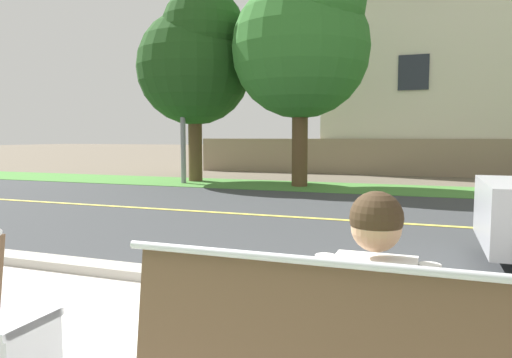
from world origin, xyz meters
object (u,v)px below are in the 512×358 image
(streetlamp, at_px, (185,57))
(shade_tree_left, at_px, (304,38))
(seated_person_white, at_px, (376,318))
(shade_tree_far_left, at_px, (197,59))

(streetlamp, height_order, shade_tree_left, streetlamp)
(streetlamp, distance_m, shade_tree_left, 3.84)
(seated_person_white, relative_size, shade_tree_far_left, 0.20)
(streetlamp, bearing_deg, shade_tree_far_left, 75.60)
(shade_tree_far_left, bearing_deg, shade_tree_left, -6.85)
(streetlamp, bearing_deg, seated_person_white, -58.02)
(seated_person_white, height_order, shade_tree_left, shade_tree_left)
(seated_person_white, relative_size, streetlamp, 0.18)
(shade_tree_far_left, distance_m, shade_tree_left, 3.73)
(shade_tree_far_left, bearing_deg, streetlamp, -104.40)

